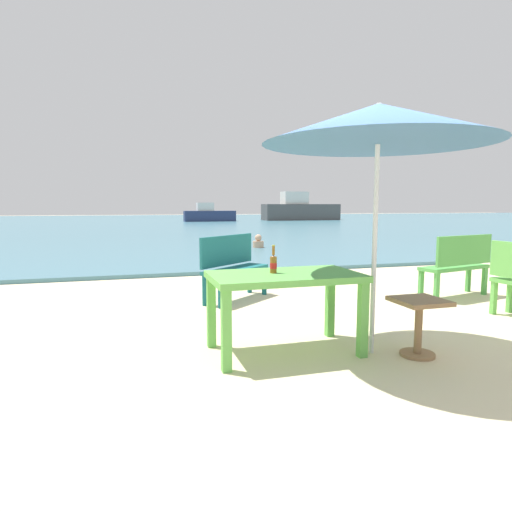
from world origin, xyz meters
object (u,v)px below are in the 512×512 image
object	(u,v)px
beer_bottle_amber	(273,263)
boat_fishing_trawler	(209,215)
patio_umbrella	(378,124)
bench_teal_center	(232,263)
boat_ferry	(300,210)
bench_green_right	(458,262)
swimmer_person	(258,242)
side_table_wood	(419,319)
picnic_table_green	(285,285)

from	to	relation	value
beer_bottle_amber	boat_fishing_trawler	bearing A→B (deg)	80.82
patio_umbrella	bench_teal_center	distance (m)	3.20
patio_umbrella	boat_ferry	xyz separation A→B (m)	(12.25, 32.05, -1.16)
bench_green_right	swimmer_person	distance (m)	7.61
patio_umbrella	side_table_wood	size ratio (longest dim) A/B	4.26
bench_teal_center	boat_fishing_trawler	distance (m)	29.07
swimmer_person	boat_ferry	xyz separation A→B (m)	(10.56, 22.65, 0.72)
swimmer_person	boat_fishing_trawler	distance (m)	22.08
picnic_table_green	swimmer_person	size ratio (longest dim) A/B	3.41
side_table_wood	boat_ferry	xyz separation A→B (m)	(11.88, 32.25, 0.60)
side_table_wood	swimmer_person	xyz separation A→B (m)	(1.33, 9.61, -0.11)
beer_bottle_amber	boat_fishing_trawler	world-z (taller)	boat_fishing_trawler
beer_bottle_amber	bench_green_right	size ratio (longest dim) A/B	0.21
beer_bottle_amber	side_table_wood	distance (m)	1.44
picnic_table_green	patio_umbrella	xyz separation A→B (m)	(0.79, -0.26, 1.47)
beer_bottle_amber	boat_ferry	world-z (taller)	boat_ferry
beer_bottle_amber	patio_umbrella	xyz separation A→B (m)	(0.88, -0.31, 1.26)
beer_bottle_amber	side_table_wood	bearing A→B (deg)	-22.07
patio_umbrella	swimmer_person	size ratio (longest dim) A/B	5.61
bench_green_right	beer_bottle_amber	bearing A→B (deg)	-156.00
side_table_wood	bench_teal_center	xyz separation A→B (m)	(-1.09, 2.89, 0.19)
patio_umbrella	beer_bottle_amber	bearing A→B (deg)	160.85
beer_bottle_amber	bench_teal_center	xyz separation A→B (m)	(0.16, 2.38, -0.31)
side_table_wood	boat_ferry	size ratio (longest dim) A/B	0.08
boat_ferry	bench_green_right	bearing A→B (deg)	-107.75
patio_umbrella	bench_teal_center	size ratio (longest dim) A/B	2.00
swimmer_person	patio_umbrella	bearing A→B (deg)	-100.19
picnic_table_green	bench_green_right	size ratio (longest dim) A/B	1.12
swimmer_person	boat_fishing_trawler	bearing A→B (deg)	83.65
patio_umbrella	boat_ferry	bearing A→B (deg)	69.09
bench_teal_center	swimmer_person	bearing A→B (deg)	70.25
bench_teal_center	picnic_table_green	bearing A→B (deg)	-91.56
swimmer_person	boat_ferry	world-z (taller)	boat_ferry
beer_bottle_amber	boat_ferry	xyz separation A→B (m)	(13.13, 31.75, 0.10)
side_table_wood	bench_green_right	bearing A→B (deg)	42.75
beer_bottle_amber	bench_teal_center	distance (m)	2.41
bench_teal_center	boat_ferry	world-z (taller)	boat_ferry
picnic_table_green	bench_green_right	distance (m)	3.72
bench_teal_center	boat_fishing_trawler	xyz separation A→B (m)	(4.85, 28.66, 0.07)
patio_umbrella	side_table_wood	distance (m)	1.81
beer_bottle_amber	boat_fishing_trawler	xyz separation A→B (m)	(5.02, 31.04, -0.24)
beer_bottle_amber	bench_teal_center	world-z (taller)	beer_bottle_amber
beer_bottle_amber	bench_green_right	xyz separation A→B (m)	(3.46, 1.54, -0.31)
bench_teal_center	boat_fishing_trawler	world-z (taller)	boat_fishing_trawler
side_table_wood	swimmer_person	size ratio (longest dim) A/B	1.32
boat_ferry	beer_bottle_amber	bearing A→B (deg)	-112.47
beer_bottle_amber	swimmer_person	size ratio (longest dim) A/B	0.65
beer_bottle_amber	swimmer_person	world-z (taller)	beer_bottle_amber
boat_fishing_trawler	boat_ferry	distance (m)	8.15
patio_umbrella	bench_green_right	size ratio (longest dim) A/B	1.84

